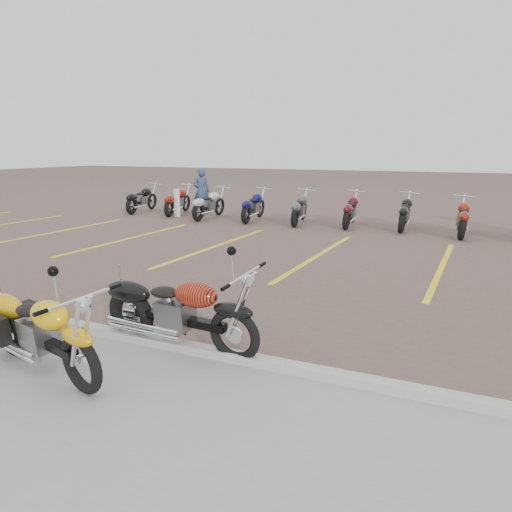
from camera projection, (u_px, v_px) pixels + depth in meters
The scene contains 8 objects.
ground at pixel (239, 304), 7.95m from camera, with size 100.00×100.00×0.00m, color brown.
curb at pixel (165, 344), 6.17m from camera, with size 60.00×0.18×0.12m, color #ADAAA3.
parking_stripes at pixel (317, 256), 11.49m from camera, with size 38.00×5.50×0.01m, color yellow, non-canonical shape.
yellow_cruiser at pixel (42, 334), 5.44m from camera, with size 2.14×0.69×0.90m.
flame_cruiser at pixel (177, 313), 6.07m from camera, with size 2.24×0.37×0.92m.
person_a at pixel (201, 191), 18.67m from camera, with size 0.62×0.41×1.70m, color navy.
bollard at pixel (177, 203), 18.01m from camera, with size 0.15×0.15×1.00m, color white.
bg_bike_row at pixel (402, 212), 14.99m from camera, with size 20.66×2.06×1.10m.
Camera 1 is at (3.48, -6.77, 2.42)m, focal length 35.00 mm.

